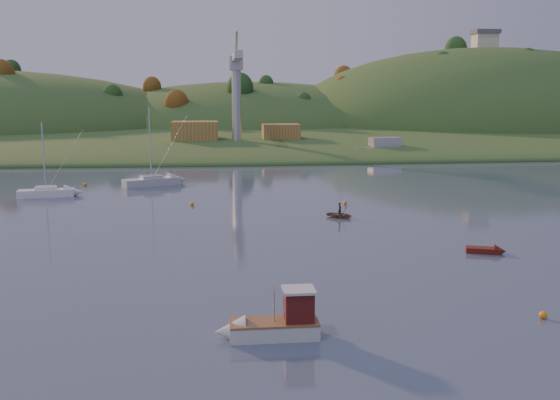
{
  "coord_description": "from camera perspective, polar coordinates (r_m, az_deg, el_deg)",
  "views": [
    {
      "loc": [
        -2.83,
        -29.51,
        14.22
      ],
      "look_at": [
        3.41,
        31.9,
        3.49
      ],
      "focal_mm": 40.0,
      "sensor_mm": 36.0,
      "label": 1
    }
  ],
  "objects": [
    {
      "name": "ground",
      "position": [
        32.88,
        -0.31,
        -15.76
      ],
      "size": [
        500.0,
        500.0,
        0.0
      ],
      "primitive_type": "plane",
      "color": "#333E53",
      "rests_on": "ground"
    },
    {
      "name": "far_shore",
      "position": [
        259.91,
        -5.2,
        6.68
      ],
      "size": [
        620.0,
        220.0,
        1.5
      ],
      "primitive_type": "cube",
      "color": "#334B1E",
      "rests_on": "ground"
    },
    {
      "name": "shore_slope",
      "position": [
        195.05,
        -4.98,
        5.64
      ],
      "size": [
        640.0,
        150.0,
        7.0
      ],
      "primitive_type": "ellipsoid",
      "color": "#334B1E",
      "rests_on": "ground"
    },
    {
      "name": "hill_center",
      "position": [
        240.27,
        -2.75,
        6.46
      ],
      "size": [
        140.0,
        120.0,
        36.0
      ],
      "primitive_type": "ellipsoid",
      "color": "#334B1E",
      "rests_on": "ground"
    },
    {
      "name": "hill_right",
      "position": [
        245.31,
        17.82,
        6.07
      ],
      "size": [
        150.0,
        130.0,
        60.0
      ],
      "primitive_type": "ellipsoid",
      "color": "#334B1E",
      "rests_on": "ground"
    },
    {
      "name": "hilltop_house",
      "position": [
        245.65,
        18.24,
        13.86
      ],
      "size": [
        9.0,
        7.0,
        6.45
      ],
      "color": "beige",
      "rests_on": "hill_right"
    },
    {
      "name": "hillside_trees",
      "position": [
        215.0,
        -5.06,
        6.03
      ],
      "size": [
        280.0,
        50.0,
        32.0
      ],
      "primitive_type": null,
      "color": "#1A3F16",
      "rests_on": "ground"
    },
    {
      "name": "wharf",
      "position": [
        152.27,
        -2.84,
        4.94
      ],
      "size": [
        42.0,
        16.0,
        2.4
      ],
      "primitive_type": "cube",
      "color": "slate",
      "rests_on": "ground"
    },
    {
      "name": "shed_west",
      "position": [
        152.89,
        -7.77,
        6.24
      ],
      "size": [
        11.0,
        8.0,
        4.8
      ],
      "primitive_type": "cube",
      "color": "olive",
      "rests_on": "wharf"
    },
    {
      "name": "shed_east",
      "position": [
        154.63,
        0.09,
        6.22
      ],
      "size": [
        9.0,
        7.0,
        4.0
      ],
      "primitive_type": "cube",
      "color": "olive",
      "rests_on": "wharf"
    },
    {
      "name": "dock_crane",
      "position": [
        148.01,
        -4.0,
        10.98
      ],
      "size": [
        3.2,
        28.0,
        20.3
      ],
      "color": "#B7B7BC",
      "rests_on": "wharf"
    },
    {
      "name": "fishing_boat",
      "position": [
        37.1,
        -1.17,
        -11.24
      ],
      "size": [
        6.12,
        1.97,
        3.9
      ],
      "rotation": [
        0.0,
        0.0,
        3.15
      ],
      "color": "silver",
      "rests_on": "ground"
    },
    {
      "name": "sailboat_near",
      "position": [
        91.36,
        -20.61,
        0.7
      ],
      "size": [
        7.59,
        3.26,
        10.2
      ],
      "rotation": [
        0.0,
        0.0,
        0.15
      ],
      "color": "white",
      "rests_on": "ground"
    },
    {
      "name": "sailboat_far",
      "position": [
        97.47,
        -11.67,
        1.72
      ],
      "size": [
        8.87,
        6.05,
        11.93
      ],
      "rotation": [
        0.0,
        0.0,
        0.45
      ],
      "color": "beige",
      "rests_on": "ground"
    },
    {
      "name": "canoe",
      "position": [
        71.74,
        5.49,
        -1.36
      ],
      "size": [
        3.75,
        3.52,
        0.63
      ],
      "primitive_type": "imported",
      "rotation": [
        0.0,
        0.0,
        0.97
      ],
      "color": "#896A4B",
      "rests_on": "ground"
    },
    {
      "name": "paddler",
      "position": [
        71.66,
        5.49,
        -1.03
      ],
      "size": [
        0.59,
        0.64,
        1.47
      ],
      "primitive_type": "imported",
      "rotation": [
        0.0,
        0.0,
        0.97
      ],
      "color": "black",
      "rests_on": "ground"
    },
    {
      "name": "red_tender",
      "position": [
        58.87,
        18.71,
        -4.4
      ],
      "size": [
        3.64,
        2.21,
        1.17
      ],
      "rotation": [
        0.0,
        0.0,
        -0.32
      ],
      "color": "#55140C",
      "rests_on": "ground"
    },
    {
      "name": "work_vessel",
      "position": [
        143.19,
        9.57,
        4.61
      ],
      "size": [
        16.6,
        7.76,
        4.11
      ],
      "rotation": [
        0.0,
        0.0,
        0.13
      ],
      "color": "slate",
      "rests_on": "ground"
    },
    {
      "name": "buoy_0",
      "position": [
        43.55,
        22.92,
        -9.66
      ],
      "size": [
        0.5,
        0.5,
        0.5
      ],
      "primitive_type": "sphere",
      "color": "orange",
      "rests_on": "ground"
    },
    {
      "name": "buoy_1",
      "position": [
        79.97,
        5.98,
        -0.25
      ],
      "size": [
        0.5,
        0.5,
        0.5
      ],
      "primitive_type": "sphere",
      "color": "orange",
      "rests_on": "ground"
    },
    {
      "name": "buoy_3",
      "position": [
        79.56,
        -8.04,
        -0.35
      ],
      "size": [
        0.5,
        0.5,
        0.5
      ],
      "primitive_type": "sphere",
      "color": "orange",
      "rests_on": "ground"
    },
    {
      "name": "buoy_4",
      "position": [
        99.93,
        -17.39,
        1.37
      ],
      "size": [
        0.5,
        0.5,
        0.5
      ],
      "primitive_type": "sphere",
      "color": "orange",
      "rests_on": "ground"
    }
  ]
}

